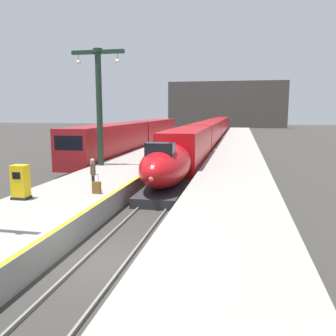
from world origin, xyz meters
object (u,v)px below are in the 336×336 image
at_px(rolling_suitcase, 97,188).
at_px(ticket_machine_yellow, 20,183).
at_px(station_column_mid, 99,96).
at_px(passenger_near_edge, 93,172).
at_px(highspeed_train_main, 211,132).
at_px(regional_train_adjacent, 137,135).

height_order(rolling_suitcase, ticket_machine_yellow, ticket_machine_yellow).
distance_m(station_column_mid, ticket_machine_yellow, 11.65).
relative_size(passenger_near_edge, rolling_suitcase, 1.72).
bearing_deg(highspeed_train_main, passenger_near_edge, -94.36).
relative_size(highspeed_train_main, rolling_suitcase, 77.75).
bearing_deg(highspeed_train_main, station_column_mid, -101.37).
distance_m(passenger_near_edge, rolling_suitcase, 0.91).
bearing_deg(ticket_machine_yellow, regional_train_adjacent, 95.18).
height_order(highspeed_train_main, ticket_machine_yellow, highspeed_train_main).
distance_m(station_column_mid, rolling_suitcase, 10.81).
bearing_deg(station_column_mid, ticket_machine_yellow, -88.14).
xyz_separation_m(station_column_mid, ticket_machine_yellow, (0.35, -10.77, -4.43)).
relative_size(regional_train_adjacent, rolling_suitcase, 37.27).
bearing_deg(station_column_mid, rolling_suitcase, -69.50).
bearing_deg(rolling_suitcase, passenger_near_edge, 128.66).
bearing_deg(station_column_mid, highspeed_train_main, 78.63).
distance_m(regional_train_adjacent, station_column_mid, 17.97).
distance_m(highspeed_train_main, rolling_suitcase, 38.48).
xyz_separation_m(station_column_mid, passenger_near_edge, (3.01, -8.57, -4.18)).
bearing_deg(passenger_near_edge, ticket_machine_yellow, -140.40).
distance_m(station_column_mid, passenger_near_edge, 10.00).
xyz_separation_m(station_column_mid, rolling_suitcase, (3.38, -9.04, -4.87)).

